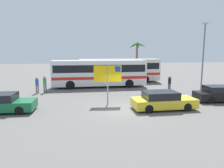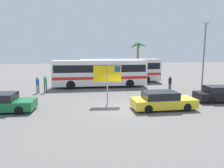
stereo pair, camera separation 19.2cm
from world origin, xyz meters
TOP-DOWN VIEW (x-y plane):
  - ground at (0.00, 0.00)m, footprint 120.00×120.00m
  - bus_front_coach at (-0.84, 9.87)m, footprint 10.88×2.46m
  - bus_rear_coach at (2.21, 13.28)m, footprint 10.88×2.46m
  - ferry_sign at (-0.90, 1.73)m, footprint 2.20×0.26m
  - car_yellow at (2.85, -0.40)m, footprint 4.59×1.87m
  - car_green at (-8.53, 0.60)m, footprint 4.32×1.96m
  - car_black at (8.76, 1.14)m, footprint 4.71×2.07m
  - pedestrian_by_bus at (6.19, 5.91)m, footprint 0.32×0.32m
  - pedestrian_crossing_lot at (-6.69, 7.21)m, footprint 0.32×0.32m
  - pedestrian_near_sign at (-7.42, 7.02)m, footprint 0.32×0.32m
  - lamp_post_left_side at (9.33, 5.11)m, footprint 0.56×0.20m
  - palm_tree_seaside at (5.85, 17.59)m, footprint 2.93×2.92m

SIDE VIEW (x-z plane):
  - ground at x=0.00m, z-range 0.00..0.00m
  - car_green at x=-8.53m, z-range -0.03..1.30m
  - car_black at x=8.76m, z-range -0.03..1.30m
  - car_yellow at x=2.85m, z-range -0.03..1.30m
  - pedestrian_by_bus at x=6.19m, z-range 0.15..1.83m
  - pedestrian_near_sign at x=-7.42m, z-range 0.15..1.84m
  - pedestrian_crossing_lot at x=-6.69m, z-range 0.16..1.92m
  - bus_front_coach at x=-0.84m, z-range 0.20..3.37m
  - bus_rear_coach at x=2.21m, z-range 0.20..3.37m
  - ferry_sign at x=-0.90m, z-range 0.73..3.93m
  - lamp_post_left_side at x=9.33m, z-range 0.33..7.36m
  - palm_tree_seaside at x=5.85m, z-range 1.74..7.43m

